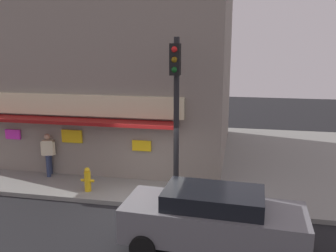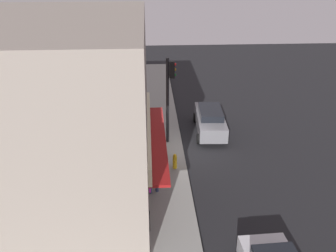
{
  "view_description": "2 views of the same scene",
  "coord_description": "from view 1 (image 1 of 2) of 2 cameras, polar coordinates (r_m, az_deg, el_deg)",
  "views": [
    {
      "loc": [
        2.9,
        -10.18,
        5.06
      ],
      "look_at": [
        0.4,
        2.31,
        2.22
      ],
      "focal_mm": 38.12,
      "sensor_mm": 36.0,
      "label": 1
    },
    {
      "loc": [
        -18.84,
        1.96,
        10.65
      ],
      "look_at": [
        0.4,
        0.87,
        1.46
      ],
      "focal_mm": 39.25,
      "sensor_mm": 36.0,
      "label": 2
    }
  ],
  "objects": [
    {
      "name": "fire_hydrant",
      "position": [
        12.75,
        -12.74,
        -8.36
      ],
      "size": [
        0.47,
        0.23,
        0.86
      ],
      "color": "gold",
      "rests_on": "sidewalk"
    },
    {
      "name": "ground_plane",
      "position": [
        11.74,
        -4.24,
        -13.0
      ],
      "size": [
        53.96,
        53.96,
        0.0
      ],
      "primitive_type": "plane",
      "color": "black"
    },
    {
      "name": "pedestrian",
      "position": [
        14.51,
        -18.59,
        -4.09
      ],
      "size": [
        0.55,
        0.52,
        1.66
      ],
      "color": "navy",
      "rests_on": "sidewalk"
    },
    {
      "name": "sidewalk",
      "position": [
        17.0,
        0.99,
        -4.47
      ],
      "size": [
        35.97,
        11.61,
        0.16
      ],
      "primitive_type": "cube",
      "color": "gray",
      "rests_on": "ground_plane"
    },
    {
      "name": "traffic_light",
      "position": [
        11.23,
        1.26,
        4.51
      ],
      "size": [
        0.32,
        0.58,
        5.2
      ],
      "color": "black",
      "rests_on": "sidewalk"
    },
    {
      "name": "parked_car_grey",
      "position": [
        9.26,
        7.18,
        -14.54
      ],
      "size": [
        4.57,
        2.09,
        1.63
      ],
      "color": "slate",
      "rests_on": "ground_plane"
    },
    {
      "name": "corner_building",
      "position": [
        17.58,
        -8.74,
        9.5
      ],
      "size": [
        10.9,
        9.42,
        8.02
      ],
      "color": "gray",
      "rests_on": "sidewalk"
    }
  ]
}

